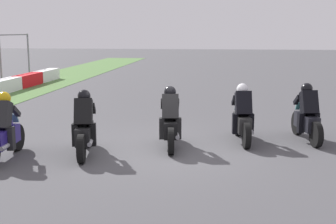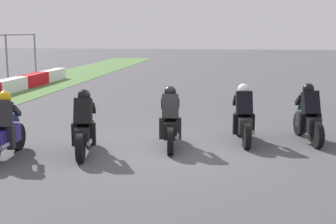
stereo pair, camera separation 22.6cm
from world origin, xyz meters
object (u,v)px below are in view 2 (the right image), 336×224
at_px(rider_lane_a, 308,118).
at_px(rider_lane_d, 84,128).
at_px(rider_lane_c, 170,122).
at_px(rider_lane_e, 4,131).
at_px(rider_lane_b, 243,118).

relative_size(rider_lane_a, rider_lane_d, 1.00).
xyz_separation_m(rider_lane_c, rider_lane_d, (-0.91, 1.89, 0.00)).
height_order(rider_lane_c, rider_lane_e, same).
relative_size(rider_lane_c, rider_lane_d, 1.00).
distance_m(rider_lane_c, rider_lane_d, 2.10).
height_order(rider_lane_b, rider_lane_d, same).
distance_m(rider_lane_b, rider_lane_e, 5.81).
bearing_deg(rider_lane_b, rider_lane_a, -85.86).
xyz_separation_m(rider_lane_a, rider_lane_b, (-0.32, 1.68, 0.00)).
bearing_deg(rider_lane_e, rider_lane_b, -70.88).
xyz_separation_m(rider_lane_c, rider_lane_e, (-1.48, 3.57, 0.00)).
xyz_separation_m(rider_lane_a, rider_lane_d, (-2.00, 5.36, 0.00)).
xyz_separation_m(rider_lane_b, rider_lane_d, (-1.68, 3.68, 0.00)).
bearing_deg(rider_lane_d, rider_lane_e, 97.73).
bearing_deg(rider_lane_b, rider_lane_e, 106.24).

